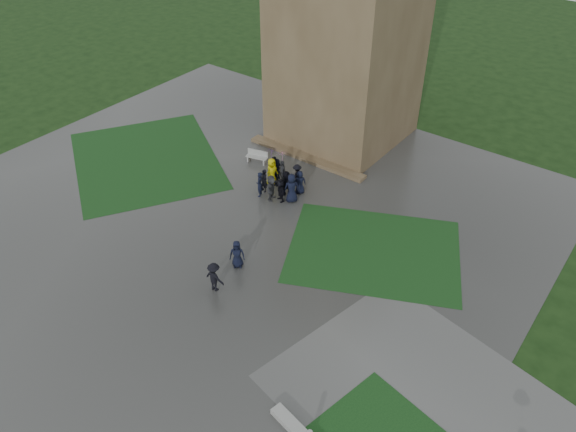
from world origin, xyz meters
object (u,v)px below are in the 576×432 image
Objects in this scene: bench at (257,156)px; pedestrian_near at (214,277)px; tower at (349,7)px; pedestrian_mid at (237,254)px.

pedestrian_near is at bearing -74.93° from bench.
pedestrian_mid is at bearing -77.25° from tower.
tower is at bearing 67.76° from pedestrian_mid.
pedestrian_mid is 1.99m from pedestrian_near.
pedestrian_mid is 0.97× the size of pedestrian_near.
bench is at bearing -109.31° from tower.
pedestrian_near is (0.26, -1.97, 0.02)m from pedestrian_mid.
pedestrian_mid is (5.82, -8.61, 0.36)m from bench.
pedestrian_near is (3.73, -17.29, -8.16)m from tower.
tower is 11.01× the size of pedestrian_near.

